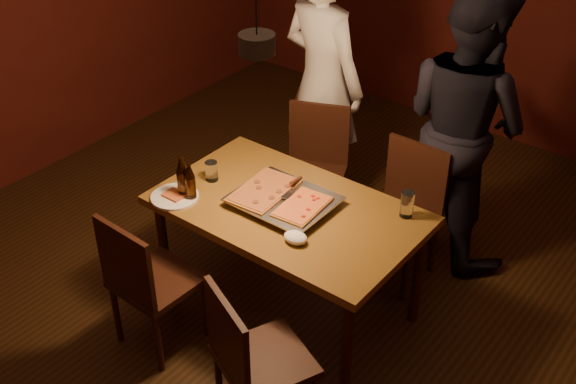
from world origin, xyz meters
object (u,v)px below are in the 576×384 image
Objects in this scene: diner_dark at (465,124)px; chair_far_right at (406,200)px; dining_table at (288,217)px; pizza_tray at (283,202)px; chair_near_left at (144,274)px; diner_white at (323,83)px; pendant_lamp at (257,42)px; chair_far_left at (315,158)px; plate_slice at (175,197)px; chair_near_right at (249,352)px; beer_bottle_b at (190,182)px; beer_bottle_a at (182,177)px.

chair_far_right is at bearing 95.19° from diner_dark.
dining_table is 2.73× the size of pizza_tray.
diner_white is (-0.15, 1.87, 0.40)m from chair_near_left.
chair_far_right is 0.26× the size of diner_dark.
pendant_lamp is (-0.04, -0.14, 0.99)m from pizza_tray.
chair_near_left is (-0.02, -1.57, 0.00)m from chair_far_left.
pendant_lamp is (0.33, -0.97, 1.22)m from chair_far_left.
plate_slice is (-0.17, -1.15, 0.22)m from chair_far_left.
plate_slice is at bearing 176.53° from chair_near_right.
dining_table is 1.29m from diner_white.
chair_near_right is 2.37× the size of beer_bottle_b.
beer_bottle_b is (-0.07, 0.47, 0.33)m from chair_near_left.
dining_table is 6.43× the size of beer_bottle_b.
pizza_tray is 1.26m from diner_white.
beer_bottle_a is 1.79m from diner_dark.
plate_slice is at bearing -149.97° from dining_table.
plate_slice is 1.47m from diner_white.
chair_far_right is at bearing 115.66° from chair_near_right.
pizza_tray is (-0.38, -0.76, 0.24)m from chair_far_right.
beer_bottle_a is at bearing -164.77° from pendant_lamp.
beer_bottle_b reaches higher than plate_slice.
pendant_lamp reaches higher than chair_near_left.
pendant_lamp reaches higher than chair_far_right.
chair_near_left is at bearing -74.59° from beer_bottle_a.
beer_bottle_b reaches higher than dining_table.
chair_far_right reaches higher than dining_table.
diner_white is at bearing 93.51° from beer_bottle_b.
chair_far_right is at bearing 64.75° from pendant_lamp.
diner_white is at bearing 96.96° from chair_near_left.
pendant_lamp reaches higher than pizza_tray.
beer_bottle_a reaches higher than chair_near_left.
beer_bottle_b is at bearing 62.48° from chair_far_left.
chair_near_left reaches higher than dining_table.
diner_white is 1.70× the size of pendant_lamp.
chair_far_left is at bearing 91.73° from chair_near_left.
pendant_lamp reaches higher than diner_white.
pizza_tray is (-0.03, -0.00, 0.10)m from dining_table.
chair_far_right is 1.07m from diner_white.
plate_slice is 1.13m from pendant_lamp.
beer_bottle_b is (0.06, -0.00, -0.01)m from beer_bottle_a.
dining_table is 5.87× the size of beer_bottle_a.
diner_dark reaches higher than dining_table.
diner_white is at bearing -21.42° from chair_far_right.
beer_bottle_a is (-0.13, 0.47, 0.34)m from chair_near_left.
diner_dark is (0.07, 2.03, 0.39)m from chair_near_right.
chair_near_left is at bearing -119.97° from pendant_lamp.
chair_far_left is 0.94m from pizza_tray.
chair_far_left is at bearing 115.65° from pizza_tray.
beer_bottle_b is 0.84× the size of plate_slice.
diner_white is (-0.00, 1.46, 0.17)m from plate_slice.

